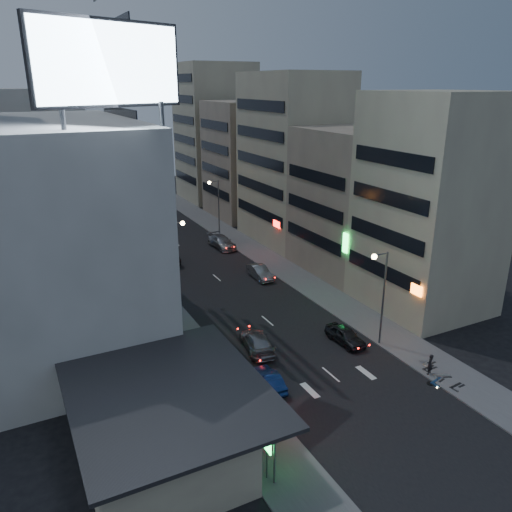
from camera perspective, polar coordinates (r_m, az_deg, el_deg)
ground at (r=36.12m, az=12.34°, el=-16.14°), size 180.00×180.00×0.00m
sidewalk_left at (r=57.31m, az=-13.47°, el=-2.40°), size 4.00×120.00×0.12m
sidewalk_right at (r=62.55m, az=0.84°, el=-0.01°), size 4.00×120.00×0.12m
food_court at (r=31.09m, az=-11.47°, el=-18.10°), size 11.00×13.00×3.88m
white_building at (r=43.86m, az=-22.56°, el=2.32°), size 14.00×24.00×18.00m
shophouse_near at (r=48.82m, az=19.24°, el=5.54°), size 10.00×11.00×20.00m
shophouse_mid at (r=57.87m, az=11.26°, el=6.22°), size 11.00×12.00×16.00m
shophouse_far at (r=67.57m, az=4.22°, el=10.95°), size 10.00×14.00×22.00m
far_left_a at (r=68.17m, az=-23.46°, el=8.66°), size 11.00×10.00×20.00m
far_left_b at (r=81.36m, az=-24.34°, el=8.22°), size 12.00×10.00×15.00m
far_right_a at (r=81.15m, az=-1.07°, el=10.95°), size 11.00×12.00×18.00m
far_right_b at (r=93.69m, az=-4.67°, el=13.84°), size 12.00×12.00×24.00m
billboard at (r=32.88m, az=-16.36°, el=20.28°), size 9.52×3.75×6.20m
street_lamp_right_near at (r=41.00m, az=14.06°, el=-3.27°), size 1.60×0.44×8.02m
street_lamp_left at (r=48.75m, az=-9.25°, el=0.69°), size 1.60×0.44×8.02m
street_lamp_right_far at (r=68.96m, az=-4.60°, el=6.34°), size 1.60×0.44×8.02m
parked_car_right_near at (r=42.76m, az=10.17°, el=-8.93°), size 1.82×4.14×1.39m
parked_car_right_mid at (r=55.46m, az=0.42°, el=-1.85°), size 1.63×4.38×1.43m
parked_car_left at (r=61.42m, az=-10.35°, el=0.05°), size 3.21×6.12×1.64m
parked_car_right_far at (r=65.85m, az=-3.94°, el=1.61°), size 2.47×5.52×1.57m
road_car_blue at (r=36.56m, az=1.35°, el=-13.96°), size 1.59×3.96×1.28m
road_car_silver at (r=41.10m, az=0.12°, el=-9.77°), size 2.98×5.30×1.45m
person at (r=39.88m, az=19.25°, el=-11.60°), size 0.70×0.59×1.61m
scooter_black_a at (r=39.79m, az=22.33°, el=-12.55°), size 0.75×1.80×1.07m
scooter_silver_a at (r=40.49m, az=21.30°, el=-11.80°), size 1.29×1.89×1.10m
scooter_blue at (r=39.92m, az=20.26°, el=-12.16°), size 0.98×1.83×1.07m
scooter_black_b at (r=41.27m, az=19.60°, el=-10.99°), size 0.69×1.78×1.07m
scooter_silver_b at (r=41.90m, az=19.45°, el=-10.50°), size 0.83×1.80×1.06m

